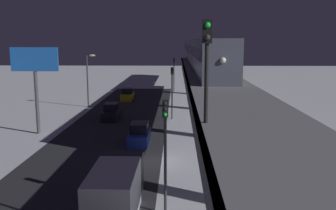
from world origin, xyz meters
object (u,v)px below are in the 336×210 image
Objects in this scene: box_truck at (117,189)px; commercial_billboard at (35,68)px; traffic_light_mid at (172,85)px; traffic_light_far at (174,70)px; sedan_blue at (139,135)px; sedan_black at (111,113)px; subway_train at (196,50)px; sedan_yellow at (128,95)px; rail_signal at (207,53)px; traffic_light_near at (165,141)px.

box_truck is 0.83× the size of commercial_billboard.
traffic_light_mid is 25.61m from traffic_light_far.
sedan_black is at bearing 112.45° from sedan_blue.
subway_train is 16.35× the size of sedan_yellow.
traffic_light_far is at bearing -106.31° from sedan_black.
sedan_yellow is at bearing -105.50° from commercial_billboard.
box_truck reaches higher than sedan_black.
sedan_yellow is (11.34, 3.32, -7.27)m from subway_train.
rail_signal is 56.44m from traffic_light_far.
sedan_yellow is 0.97× the size of sedan_black.
sedan_blue is 15.14m from traffic_light_near.
commercial_billboard reaches higher than traffic_light_far.
sedan_black is at bearing 90.00° from sedan_yellow.
commercial_billboard is (13.79, 33.25, 2.63)m from traffic_light_far.
rail_signal is at bearing 109.46° from traffic_light_near.
box_truck is 3.93m from traffic_light_near.
rail_signal is 0.45× the size of commercial_billboard.
box_truck is at bearing -89.20° from sedan_blue.
rail_signal reaches higher than commercial_billboard.
sedan_black is at bearing -73.67° from traffic_light_near.
traffic_light_near and traffic_light_far have the same top height.
sedan_blue is 0.73× the size of traffic_light_near.
sedan_black is 11.58m from commercial_billboard.
sedan_yellow is 40.81m from box_truck.
sedan_blue is 0.73× the size of traffic_light_far.
sedan_blue is at bearing 162.15° from commercial_billboard.
traffic_light_mid reaches higher than sedan_black.
traffic_light_near is 1.00× the size of traffic_light_mid.
rail_signal is at bearing 87.57° from subway_train.
traffic_light_far is (-2.90, -36.76, 3.40)m from sedan_blue.
commercial_billboard is (10.89, -3.51, 6.03)m from sedan_blue.
sedan_black is at bearing 58.29° from subway_train.
subway_train is 44.84m from box_truck.
rail_signal is 32.99m from sedan_black.
traffic_light_near is at bearing 106.33° from sedan_black.
rail_signal is at bearing 91.79° from traffic_light_far.
traffic_light_far reaches higher than box_truck.
traffic_light_far reaches higher than sedan_black.
traffic_light_far is at bearing -112.52° from commercial_billboard.
sedan_blue is 37.03m from traffic_light_far.
subway_train reaches higher than box_truck.
box_truck is at bearing 86.98° from traffic_light_far.
sedan_blue is (-4.60, 26.17, 0.01)m from sedan_yellow.
sedan_yellow is 41.45m from traffic_light_near.
sedan_black is (11.34, 18.35, -7.26)m from subway_train.
traffic_light_near is 51.22m from traffic_light_far.
subway_train reaches higher than sedan_blue.
traffic_light_near and traffic_light_mid have the same top height.
box_truck is 1.16× the size of traffic_light_far.
commercial_billboard is (6.29, 22.66, 6.04)m from sedan_yellow.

